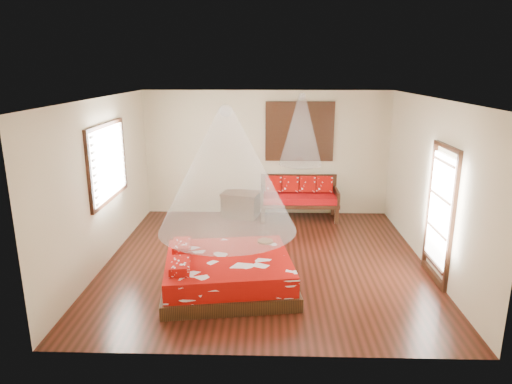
{
  "coord_description": "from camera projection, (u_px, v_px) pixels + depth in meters",
  "views": [
    {
      "loc": [
        0.06,
        -7.41,
        3.28
      ],
      "look_at": [
        -0.17,
        0.35,
        1.15
      ],
      "focal_mm": 32.0,
      "sensor_mm": 36.0,
      "label": 1
    }
  ],
  "objects": [
    {
      "name": "mosquito_net_daybed",
      "position": [
        301.0,
        130.0,
        9.63
      ],
      "size": [
        0.92,
        0.92,
        1.5
      ],
      "primitive_type": "cone",
      "color": "white",
      "rests_on": "ceiling"
    },
    {
      "name": "daybed",
      "position": [
        299.0,
        196.0,
        10.15
      ],
      "size": [
        1.71,
        0.76,
        0.94
      ],
      "color": "black",
      "rests_on": "floor"
    },
    {
      "name": "storage_chest",
      "position": [
        241.0,
        204.0,
        10.32
      ],
      "size": [
        0.93,
        0.77,
        0.56
      ],
      "rotation": [
        0.0,
        0.0,
        -0.25
      ],
      "color": "black",
      "rests_on": "floor"
    },
    {
      "name": "window_left",
      "position": [
        108.0,
        162.0,
        7.84
      ],
      "size": [
        0.1,
        1.74,
        1.34
      ],
      "color": "black",
      "rests_on": "wall_left"
    },
    {
      "name": "wine_tray",
      "position": [
        265.0,
        239.0,
        7.48
      ],
      "size": [
        0.26,
        0.26,
        0.21
      ],
      "rotation": [
        0.0,
        0.0,
        -0.09
      ],
      "color": "brown",
      "rests_on": "bed"
    },
    {
      "name": "mosquito_net_main",
      "position": [
        227.0,
        170.0,
        6.54
      ],
      "size": [
        2.04,
        2.04,
        1.8
      ],
      "primitive_type": "cone",
      "color": "white",
      "rests_on": "ceiling"
    },
    {
      "name": "glazed_door",
      "position": [
        440.0,
        215.0,
        7.08
      ],
      "size": [
        0.08,
        1.02,
        2.16
      ],
      "color": "black",
      "rests_on": "floor"
    },
    {
      "name": "bed",
      "position": [
        227.0,
        272.0,
        6.96
      ],
      "size": [
        2.19,
        2.04,
        0.63
      ],
      "rotation": [
        0.0,
        0.0,
        0.15
      ],
      "color": "black",
      "rests_on": "floor"
    },
    {
      "name": "room",
      "position": [
        265.0,
        183.0,
        7.64
      ],
      "size": [
        5.54,
        5.54,
        2.84
      ],
      "color": "black",
      "rests_on": "ground"
    },
    {
      "name": "shutter_panel",
      "position": [
        300.0,
        132.0,
        10.11
      ],
      "size": [
        1.52,
        0.06,
        1.32
      ],
      "color": "black",
      "rests_on": "wall_back"
    }
  ]
}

